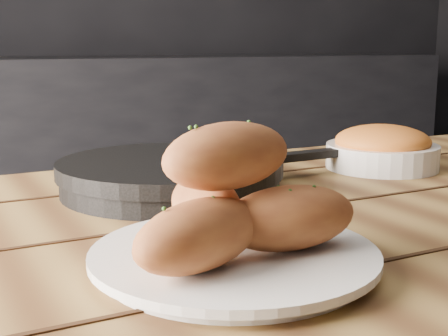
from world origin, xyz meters
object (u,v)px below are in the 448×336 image
at_px(plate, 234,258).
at_px(skillet, 172,175).
at_px(bread_rolls, 231,204).
at_px(bowl, 382,149).
at_px(table, 290,318).

xyz_separation_m(plate, skillet, (0.07, 0.31, 0.01)).
distance_m(bread_rolls, bowl, 0.54).
bearing_deg(table, bread_rolls, -152.26).
distance_m(plate, bread_rolls, 0.05).
bearing_deg(bowl, skillet, 179.13).
bearing_deg(plate, table, 27.57).
distance_m(table, plate, 0.15).
bearing_deg(skillet, bowl, -0.87).
height_order(bread_rolls, bowl, bread_rolls).
relative_size(table, bread_rolls, 6.66).
height_order(table, plate, plate).
xyz_separation_m(plate, bread_rolls, (-0.00, -0.00, 0.05)).
distance_m(table, bread_rolls, 0.19).
bearing_deg(skillet, plate, -102.48).
bearing_deg(bread_rolls, skillet, 76.78).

